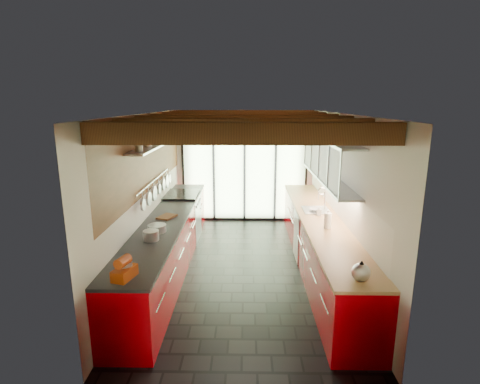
{
  "coord_description": "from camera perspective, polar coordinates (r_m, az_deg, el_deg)",
  "views": [
    {
      "loc": [
        0.04,
        -5.95,
        2.78
      ],
      "look_at": [
        -0.07,
        0.4,
        1.25
      ],
      "focal_mm": 28.0,
      "sensor_mm": 36.0,
      "label": 1
    }
  ],
  "objects": [
    {
      "name": "ground",
      "position": [
        6.56,
        0.53,
        -11.51
      ],
      "size": [
        5.5,
        5.5,
        0.0
      ],
      "primitive_type": "plane",
      "color": "black",
      "rests_on": "ground"
    },
    {
      "name": "room_shell",
      "position": [
        6.05,
        0.57,
        2.83
      ],
      "size": [
        5.5,
        5.5,
        5.5
      ],
      "color": "silver",
      "rests_on": "ground"
    },
    {
      "name": "ceiling_beams",
      "position": [
        6.33,
        0.61,
        10.67
      ],
      "size": [
        3.14,
        5.06,
        4.9
      ],
      "color": "#593316",
      "rests_on": "ground"
    },
    {
      "name": "glass_door",
      "position": [
        8.71,
        0.7,
        6.16
      ],
      "size": [
        2.95,
        0.1,
        2.9
      ],
      "color": "#C6EAAD",
      "rests_on": "ground"
    },
    {
      "name": "left_counter",
      "position": [
        6.52,
        -10.84,
        -7.55
      ],
      "size": [
        0.68,
        5.0,
        0.92
      ],
      "color": "#B80008",
      "rests_on": "ground"
    },
    {
      "name": "range_stove",
      "position": [
        7.86,
        -8.73,
        -3.7
      ],
      "size": [
        0.66,
        0.9,
        0.97
      ],
      "color": "silver",
      "rests_on": "ground"
    },
    {
      "name": "right_counter",
      "position": [
        6.5,
        11.95,
        -7.66
      ],
      "size": [
        0.68,
        5.0,
        0.92
      ],
      "color": "#B80008",
      "rests_on": "ground"
    },
    {
      "name": "sink_assembly",
      "position": [
        6.72,
        11.64,
        -2.45
      ],
      "size": [
        0.45,
        0.52,
        0.43
      ],
      "color": "silver",
      "rests_on": "right_counter"
    },
    {
      "name": "upper_cabinets_right",
      "position": [
        6.47,
        13.42,
        4.91
      ],
      "size": [
        0.34,
        3.0,
        3.0
      ],
      "color": "silver",
      "rests_on": "ground"
    },
    {
      "name": "left_wall_fixtures",
      "position": [
        6.5,
        -12.54,
        4.41
      ],
      "size": [
        0.28,
        2.6,
        0.96
      ],
      "color": "silver",
      "rests_on": "ground"
    },
    {
      "name": "stand_mixer",
      "position": [
        4.3,
        -17.2,
        -11.18
      ],
      "size": [
        0.24,
        0.32,
        0.26
      ],
      "color": "#AC3B0D",
      "rests_on": "left_counter"
    },
    {
      "name": "pot_large",
      "position": [
        5.33,
        -13.4,
        -6.45
      ],
      "size": [
        0.22,
        0.22,
        0.14
      ],
      "primitive_type": "cylinder",
      "rotation": [
        0.0,
        0.0,
        0.02
      ],
      "color": "silver",
      "rests_on": "left_counter"
    },
    {
      "name": "pot_small",
      "position": [
        5.66,
        -12.53,
        -5.4
      ],
      "size": [
        0.27,
        0.27,
        0.1
      ],
      "primitive_type": "cylinder",
      "rotation": [
        0.0,
        0.0,
        -0.0
      ],
      "color": "silver",
      "rests_on": "left_counter"
    },
    {
      "name": "cutting_board",
      "position": [
        6.31,
        -11.08,
        -3.71
      ],
      "size": [
        0.33,
        0.38,
        0.03
      ],
      "primitive_type": "cube",
      "rotation": [
        0.0,
        0.0,
        -0.38
      ],
      "color": "brown",
      "rests_on": "left_counter"
    },
    {
      "name": "kettle",
      "position": [
        4.27,
        17.96,
        -11.42
      ],
      "size": [
        0.26,
        0.28,
        0.24
      ],
      "color": "silver",
      "rests_on": "right_counter"
    },
    {
      "name": "paper_towel",
      "position": [
        5.79,
        13.21,
        -4.3
      ],
      "size": [
        0.11,
        0.11,
        0.29
      ],
      "color": "white",
      "rests_on": "right_counter"
    },
    {
      "name": "soap_bottle",
      "position": [
        6.44,
        11.96,
        -2.77
      ],
      "size": [
        0.08,
        0.08,
        0.17
      ],
      "primitive_type": "imported",
      "rotation": [
        0.0,
        0.0,
        -0.11
      ],
      "color": "silver",
      "rests_on": "right_counter"
    },
    {
      "name": "bowl",
      "position": [
        6.66,
        11.58,
        -2.68
      ],
      "size": [
        0.26,
        0.26,
        0.06
      ],
      "primitive_type": "imported",
      "rotation": [
        0.0,
        0.0,
        -0.08
      ],
      "color": "silver",
      "rests_on": "right_counter"
    }
  ]
}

